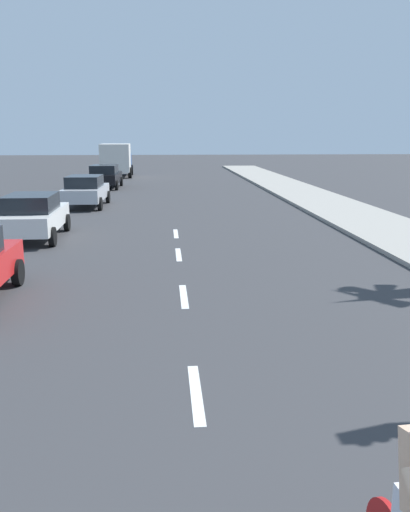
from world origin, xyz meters
The scene contains 10 objects.
ground_plane centered at (0.00, 20.00, 0.00)m, with size 160.00×160.00×0.00m, color #38383A.
sidewalk_strip centered at (8.03, 22.00, 0.07)m, with size 3.60×80.00×0.14m, color #9E998E.
lane_stripe_2 centered at (0.00, 8.20, 0.00)m, with size 0.16×1.80×0.01m, color white.
lane_stripe_3 centered at (0.00, 12.84, 0.00)m, with size 0.16×1.80×0.01m, color white.
lane_stripe_4 centered at (0.00, 17.14, 0.00)m, with size 0.16×1.80×0.01m, color white.
lane_stripe_5 centered at (0.00, 20.66, 0.00)m, with size 0.16×1.80×0.01m, color white.
parked_car_white centered at (-4.96, 20.07, 0.84)m, with size 2.02×4.28×1.57m.
parked_car_silver centered at (-4.35, 28.57, 0.84)m, with size 2.09×4.35×1.57m.
parked_car_black centered at (-4.42, 38.24, 0.84)m, with size 2.16×4.54×1.57m.
delivery_truck centered at (-4.49, 48.49, 1.50)m, with size 2.80×6.30×2.80m.
Camera 1 is at (-0.40, 1.31, 3.56)m, focal length 37.46 mm.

